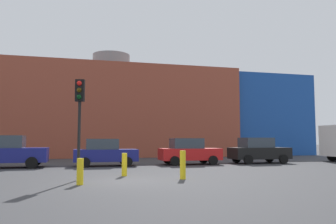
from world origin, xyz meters
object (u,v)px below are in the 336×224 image
(parked_car_2, at_px, (105,153))
(bollard_yellow_1, at_px, (124,165))
(bollard_yellow_2, at_px, (80,172))
(parked_car_4, at_px, (258,151))
(traffic_light_island, at_px, (80,106))
(parked_car_3, at_px, (189,151))
(parked_car_1, at_px, (7,152))
(bollard_yellow_0, at_px, (183,165))

(parked_car_2, bearing_deg, bollard_yellow_1, -86.21)
(bollard_yellow_1, xyz_separation_m, bollard_yellow_2, (-1.95, -2.68, -0.04))
(parked_car_4, bearing_deg, bollard_yellow_1, -148.37)
(traffic_light_island, bearing_deg, bollard_yellow_2, 15.48)
(parked_car_3, bearing_deg, parked_car_4, 0.00)
(bollard_yellow_2, bearing_deg, parked_car_3, 51.84)
(parked_car_2, height_order, parked_car_3, parked_car_3)
(parked_car_1, relative_size, bollard_yellow_2, 4.58)
(parked_car_1, distance_m, parked_car_4, 16.25)
(parked_car_1, xyz_separation_m, bollard_yellow_0, (8.22, -8.13, -0.35))
(traffic_light_island, distance_m, bollard_yellow_0, 4.88)
(bollard_yellow_1, bearing_deg, parked_car_3, 50.96)
(parked_car_3, bearing_deg, parked_car_1, 180.00)
(parked_car_4, relative_size, bollard_yellow_2, 4.34)
(parked_car_4, bearing_deg, parked_car_2, 180.00)
(traffic_light_island, height_order, bollard_yellow_1, traffic_light_island)
(parked_car_4, bearing_deg, traffic_light_island, -148.40)
(parked_car_2, xyz_separation_m, bollard_yellow_0, (2.61, -8.13, -0.25))
(parked_car_2, bearing_deg, bollard_yellow_2, -99.67)
(traffic_light_island, bearing_deg, parked_car_3, 149.47)
(parked_car_4, distance_m, bollard_yellow_2, 15.13)
(parked_car_4, distance_m, traffic_light_island, 14.52)
(bollard_yellow_0, bearing_deg, parked_car_2, 107.78)
(bollard_yellow_1, bearing_deg, bollard_yellow_2, -126.00)
(parked_car_1, relative_size, bollard_yellow_1, 4.25)
(parked_car_1, bearing_deg, traffic_light_island, -61.93)
(parked_car_3, bearing_deg, bollard_yellow_0, -109.75)
(parked_car_2, distance_m, parked_car_3, 5.53)
(parked_car_1, height_order, parked_car_4, parked_car_1)
(parked_car_3, bearing_deg, bollard_yellow_1, -129.04)
(bollard_yellow_0, bearing_deg, parked_car_4, 45.33)
(parked_car_2, xyz_separation_m, bollard_yellow_1, (0.42, -6.30, -0.33))
(parked_car_1, height_order, bollard_yellow_0, parked_car_1)
(bollard_yellow_1, bearing_deg, bollard_yellow_0, -39.89)
(parked_car_1, height_order, parked_car_3, parked_car_1)
(parked_car_3, relative_size, parked_car_4, 0.97)
(parked_car_3, relative_size, bollard_yellow_0, 3.41)
(traffic_light_island, height_order, bollard_yellow_0, traffic_light_island)
(bollard_yellow_0, height_order, bollard_yellow_1, bollard_yellow_0)
(parked_car_3, relative_size, bollard_yellow_1, 3.91)
(bollard_yellow_0, xyz_separation_m, bollard_yellow_2, (-4.14, -0.85, -0.11))
(parked_car_3, distance_m, bollard_yellow_1, 8.12)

